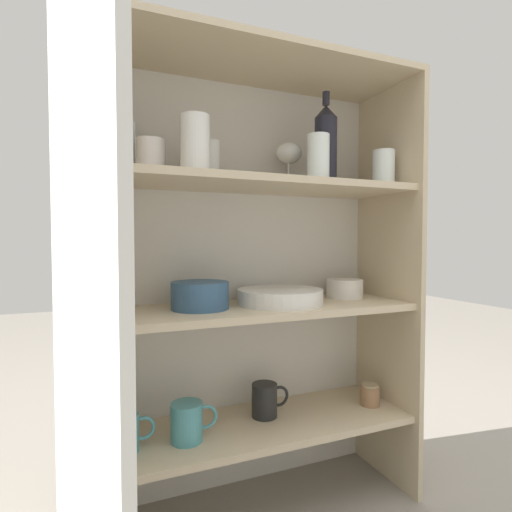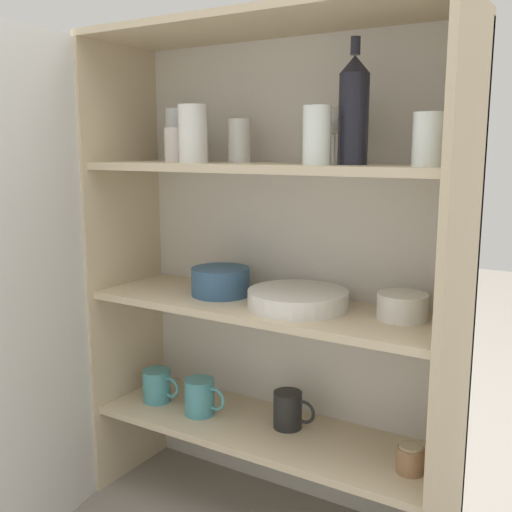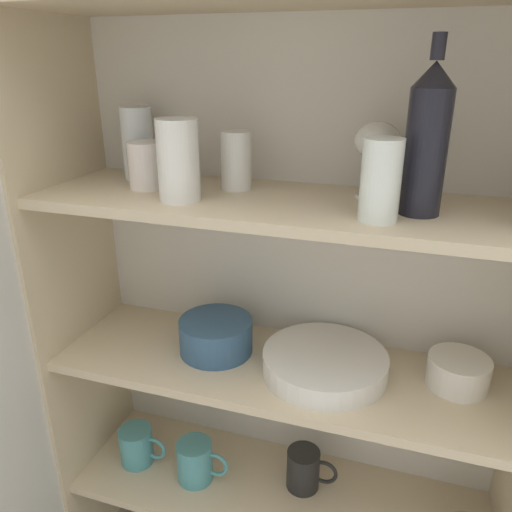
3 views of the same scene
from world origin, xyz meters
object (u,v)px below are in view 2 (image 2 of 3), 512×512
Objects in this scene: coffee_mug_primary at (200,397)px; serving_bowl_small at (402,305)px; plate_stack_white at (298,299)px; storage_jar at (410,459)px; wine_bottle at (354,110)px; mixing_bowl_large at (221,280)px.

serving_bowl_small is at bearing 7.46° from coffee_mug_primary.
plate_stack_white reaches higher than storage_jar.
plate_stack_white is 0.46m from storage_jar.
storage_jar is at bearing 0.59° from coffee_mug_primary.
storage_jar is at bearing -2.76° from wine_bottle.
serving_bowl_small is 0.64m from coffee_mug_primary.
serving_bowl_small reaches higher than coffee_mug_primary.
serving_bowl_small is (0.50, 0.03, -0.01)m from mixing_bowl_large.
wine_bottle is 2.32× the size of serving_bowl_small.
wine_bottle is 0.81m from storage_jar.
serving_bowl_small is (0.25, 0.04, 0.01)m from plate_stack_white.
wine_bottle reaches higher than coffee_mug_primary.
plate_stack_white is 0.24m from mixing_bowl_large.
coffee_mug_primary is (-0.43, -0.01, -0.77)m from wine_bottle.
wine_bottle is 1.74× the size of mixing_bowl_large.
plate_stack_white is (-0.14, 0.02, -0.46)m from wine_bottle.
plate_stack_white is 3.77× the size of storage_jar.
mixing_bowl_large is 0.65m from storage_jar.
mixing_bowl_large is at bearing 176.52° from storage_jar.
mixing_bowl_large is at bearing 178.23° from plate_stack_white.
wine_bottle is at bearing -7.20° from plate_stack_white.
mixing_bowl_large reaches higher than coffee_mug_primary.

